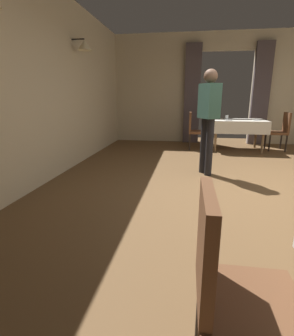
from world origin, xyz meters
The scene contains 12 objects.
ground centered at (0.00, 0.00, 0.00)m, with size 10.08×10.08×0.00m, color brown.
wall_left centered at (-3.20, 0.00, 1.51)m, with size 0.49×8.40×3.00m.
wall_back centered at (0.00, 4.18, 1.52)m, with size 6.40×0.27×3.00m.
dining_table_mid centered at (0.21, 3.08, 0.65)m, with size 1.32×0.93×0.75m.
chair_near_left centered at (-0.78, -2.70, 0.52)m, with size 0.45×0.44×0.93m.
chair_mid_left centered at (-0.83, 3.02, 0.52)m, with size 0.44×0.44×0.93m.
chair_mid_right centered at (1.26, 3.17, 0.52)m, with size 0.44×0.44×0.93m.
glass_mid_a centered at (-0.05, 3.12, 0.80)m, with size 0.08×0.08×0.11m, color silver.
plate_mid_b centered at (-0.06, 2.82, 0.76)m, with size 0.20×0.20×0.01m, color white.
plate_mid_c centered at (0.62, 2.93, 0.76)m, with size 0.21×0.21×0.01m, color white.
plate_mid_d centered at (-0.01, 3.38, 0.76)m, with size 0.18×0.18×0.01m, color white.
person_diner_standing_aside centered at (-0.67, 0.78, 1.02)m, with size 0.36×0.42×1.72m.
Camera 1 is at (-0.99, -3.68, 1.29)m, focal length 27.82 mm.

